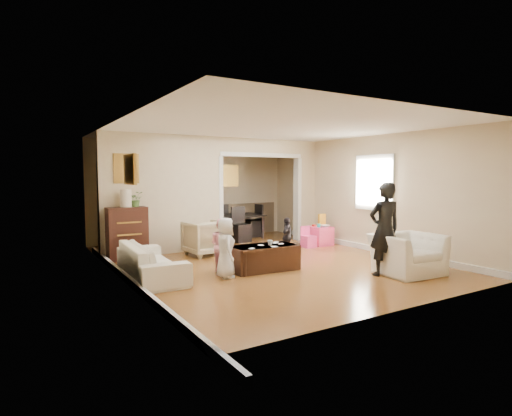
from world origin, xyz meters
TOP-DOWN VIEW (x-y plane):
  - floor at (0.00, 0.00)m, footprint 7.00×7.00m
  - partition_left at (-1.38, 1.80)m, footprint 2.75×0.18m
  - partition_right at (2.48, 1.80)m, footprint 0.55×0.18m
  - partition_header at (1.10, 1.80)m, footprint 2.22×0.18m
  - window_pane at (2.73, -0.40)m, footprint 0.03×0.95m
  - framed_art_partition at (-2.20, 1.70)m, footprint 0.45×0.03m
  - framed_art_sofa_wall at (-2.71, -0.60)m, footprint 0.03×0.55m
  - framed_art_alcove at (1.10, 3.44)m, footprint 0.45×0.03m
  - sofa at (-2.29, -0.21)m, footprint 0.85×1.99m
  - armchair_back at (-0.70, 1.15)m, footprint 0.86×0.88m
  - armchair_front at (1.60, -2.23)m, footprint 1.14×1.02m
  - dresser at (-2.26, 1.54)m, footprint 0.78×0.44m
  - table_lamp at (-2.26, 1.54)m, footprint 0.22×0.22m
  - potted_plant at (-2.06, 1.54)m, footprint 0.28×0.24m
  - coffee_table at (-0.38, -0.70)m, footprint 1.24×0.69m
  - coffee_cup at (-0.28, -0.75)m, footprint 0.10×0.10m
  - play_table at (2.24, 0.84)m, footprint 0.47×0.47m
  - cereal_box at (2.36, 0.94)m, footprint 0.20×0.07m
  - cyan_cup at (2.14, 0.79)m, footprint 0.08×0.08m
  - toy_block at (2.12, 0.96)m, footprint 0.10×0.08m
  - play_bowl at (2.29, 0.72)m, footprint 0.21×0.21m
  - dining_table at (0.82, 2.94)m, footprint 1.87×1.12m
  - adult_person at (1.16, -2.11)m, footprint 0.66×0.51m
  - child_kneel_a at (-1.23, -0.85)m, footprint 0.43×0.56m
  - child_kneel_b at (-1.08, -0.40)m, footprint 0.47×0.54m
  - child_toddler at (0.67, 0.05)m, footprint 0.52×0.45m
  - craft_papers at (-0.28, -0.73)m, footprint 0.86×0.49m

SIDE VIEW (x-z plane):
  - floor at x=0.00m, z-range 0.00..0.00m
  - coffee_table at x=-0.38m, z-range 0.00..0.45m
  - play_table at x=2.24m, z-range 0.00..0.46m
  - sofa at x=-2.29m, z-range 0.00..0.57m
  - dining_table at x=0.82m, z-range 0.00..0.63m
  - armchair_front at x=1.60m, z-range 0.00..0.69m
  - armchair_back at x=-0.70m, z-range 0.00..0.74m
  - child_toddler at x=0.67m, z-range 0.00..0.84m
  - craft_papers at x=-0.28m, z-range 0.45..0.45m
  - child_kneel_b at x=-1.08m, z-range 0.00..0.95m
  - toy_block at x=2.12m, z-range 0.46..0.51m
  - play_bowl at x=2.29m, z-range 0.46..0.51m
  - coffee_cup at x=-0.28m, z-range 0.45..0.54m
  - cyan_cup at x=2.14m, z-range 0.46..0.54m
  - child_kneel_a at x=-1.23m, z-range 0.00..1.01m
  - dresser at x=-2.26m, z-range 0.00..1.07m
  - cereal_box at x=2.36m, z-range 0.46..0.76m
  - adult_person at x=1.16m, z-range 0.00..1.60m
  - potted_plant at x=-2.06m, z-range 1.07..1.38m
  - table_lamp at x=-2.26m, z-range 1.07..1.43m
  - partition_left at x=-1.38m, z-range 0.00..2.60m
  - partition_right at x=2.48m, z-range 0.00..2.60m
  - window_pane at x=2.73m, z-range 1.00..2.10m
  - framed_art_alcove at x=1.10m, z-range 1.42..1.98m
  - framed_art_sofa_wall at x=-2.71m, z-range 1.60..2.00m
  - framed_art_partition at x=-2.20m, z-range 1.58..2.12m
  - partition_header at x=1.10m, z-range 2.25..2.60m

